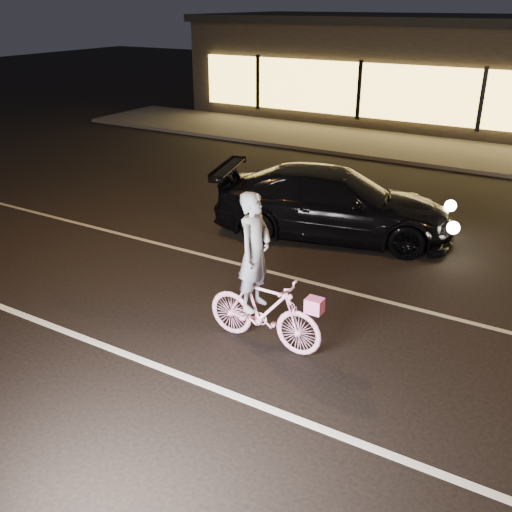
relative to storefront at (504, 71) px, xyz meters
The scene contains 7 objects.
ground 19.09m from the storefront, 90.00° to the right, with size 90.00×90.00×0.00m, color black.
lane_stripe_near 20.58m from the storefront, 90.00° to the right, with size 60.00×0.12×0.01m, color silver.
lane_stripe_far 17.10m from the storefront, 90.00° to the right, with size 60.00×0.10×0.01m, color gray.
sidewalk 6.32m from the storefront, 90.00° to the right, with size 30.00×4.00×0.12m, color #383533.
storefront is the anchor object (origin of this frame).
cyclist 19.23m from the storefront, 90.42° to the right, with size 1.88×0.65×2.36m.
sedan 14.73m from the storefront, 93.79° to the right, with size 5.48×3.35×1.48m.
Camera 1 is at (3.52, -6.58, 4.74)m, focal length 40.00 mm.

